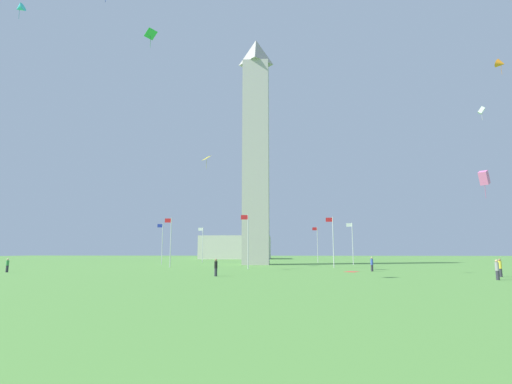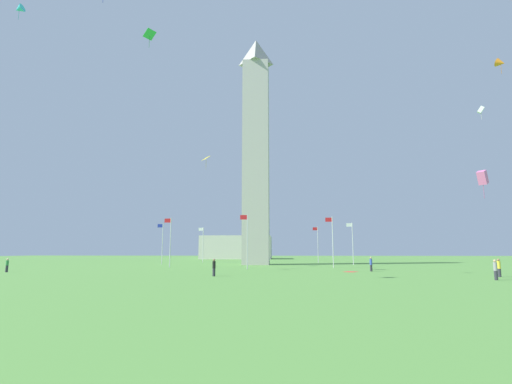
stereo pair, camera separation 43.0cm
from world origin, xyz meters
name	(u,v)px [view 2 (the right image)]	position (x,y,z in m)	size (l,w,h in m)	color
ground_plane	(256,265)	(0.00, 0.00, 0.00)	(260.00, 260.00, 0.00)	#548C3D
obelisk_monument	(256,147)	(0.00, 0.00, 22.32)	(4.91, 4.91, 44.64)	#B7B2A8
flagpole_n	(162,242)	(17.85, 0.00, 4.24)	(1.12, 0.14, 7.71)	silver
flagpole_ne	(170,240)	(12.64, 12.57, 4.24)	(1.12, 0.14, 7.71)	silver
flagpole_e	(247,239)	(0.06, 17.78, 4.24)	(1.12, 0.14, 7.71)	silver
flagpole_se	(332,239)	(-12.51, 12.57, 4.24)	(1.12, 0.14, 7.71)	silver
flagpole_s	(352,241)	(-17.72, 0.00, 4.24)	(1.12, 0.14, 7.71)	silver
flagpole_sw	(318,243)	(-12.51, -12.57, 4.24)	(1.12, 0.14, 7.71)	silver
flagpole_w	(261,243)	(0.06, -17.78, 4.24)	(1.12, 0.14, 7.71)	silver
flagpole_nw	(203,243)	(12.64, -12.57, 4.24)	(1.12, 0.14, 7.71)	silver
person_blue_shirt	(371,264)	(-15.93, 22.56, 0.89)	(0.32, 0.32, 1.78)	#2D2D38
person_gray_shirt	(496,270)	(-23.61, 36.49, 0.89)	(0.32, 0.32, 1.79)	#2D2D38
person_yellow_shirt	(499,268)	(-26.18, 32.21, 0.88)	(0.32, 0.32, 1.78)	#2D2D38
person_green_shirt	(7,265)	(28.14, 27.36, 0.81)	(0.32, 0.32, 1.64)	#2D2D38
person_black_shirt	(214,268)	(2.02, 33.01, 0.86)	(0.32, 0.32, 1.74)	#2D2D38
kite_cyan_delta	(19,9)	(27.81, 30.01, 32.60)	(1.28, 1.09, 2.09)	#33C6D1
kite_orange_delta	(501,63)	(-34.31, 21.83, 27.40)	(1.80, 1.81, 2.31)	orange
kite_yellow_diamond	(206,159)	(7.53, 10.83, 17.62)	(1.72, 1.75, 2.29)	yellow
kite_white_box	(481,110)	(-28.81, 26.45, 19.24)	(0.91, 0.73, 1.65)	white
kite_green_diamond	(150,35)	(11.42, 28.55, 29.33)	(1.61, 1.67, 2.22)	green
kite_pink_box	(483,178)	(-23.55, 35.81, 9.27)	(1.27, 1.28, 2.66)	pink
distant_building	(237,247)	(9.54, -51.62, 3.56)	(21.59, 16.00, 7.13)	beige
picnic_blanket_near_first_person	(351,272)	(-13.20, 23.67, 0.01)	(1.80, 1.40, 0.01)	red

